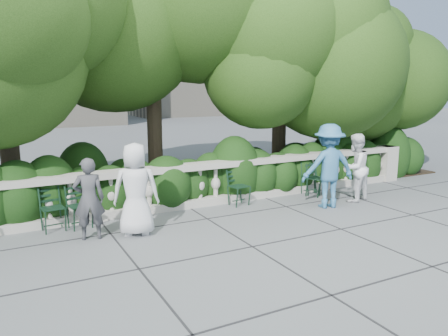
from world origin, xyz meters
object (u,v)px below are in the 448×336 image
chair_f (313,196)px  person_casual_man (355,168)px  chair_c (243,206)px  chair_b (56,233)px  chair_e (322,197)px  person_woman_grey (89,199)px  person_businessman (136,189)px  person_older_blue (329,166)px  chair_a (84,230)px

chair_f → person_casual_man: size_ratio=0.52×
chair_c → person_casual_man: 2.84m
chair_b → person_casual_man: person_casual_man is taller
chair_b → chair_e: (6.21, -0.21, 0.00)m
chair_b → person_woman_grey: 1.10m
chair_c → person_woman_grey: (-3.50, -0.57, 0.74)m
person_businessman → person_older_blue: (4.38, -0.19, 0.09)m
chair_b → person_woman_grey: person_woman_grey is taller
chair_b → person_older_blue: person_older_blue is taller
chair_a → chair_c: bearing=-11.5°
chair_a → person_businessman: size_ratio=0.49×
chair_a → person_casual_man: 6.24m
chair_e → person_older_blue: person_older_blue is taller
chair_a → chair_f: 5.57m
chair_a → chair_c: (3.53, -0.00, 0.00)m
person_woman_grey → chair_b: bearing=-40.9°
chair_c → chair_e: bearing=-11.5°
chair_f → person_woman_grey: 5.62m
person_casual_man → chair_b: bearing=-20.4°
chair_b → chair_c: (4.02, -0.06, 0.00)m
person_woman_grey → person_casual_man: (6.10, -0.24, 0.07)m
person_businessman → person_casual_man: 5.29m
person_businessman → person_woman_grey: size_ratio=1.16×
person_businessman → chair_e: bearing=-153.6°
person_casual_man → chair_c: bearing=-30.1°
chair_e → person_woman_grey: size_ratio=0.57×
chair_f → person_casual_man: 1.28m
chair_a → person_older_blue: bearing=-21.4°
chair_a → chair_b: bearing=161.9°
chair_a → person_older_blue: size_ratio=0.44×
chair_b → person_businessman: bearing=-38.0°
person_casual_man → person_older_blue: person_older_blue is taller
person_casual_man → chair_a: bearing=-20.4°
chair_a → chair_e: 5.73m
chair_a → chair_e: same height
chair_b → person_businessman: 1.77m
person_businessman → person_older_blue: 4.38m
person_businessman → person_casual_man: person_businessman is taller
person_businessman → person_older_blue: person_older_blue is taller
chair_a → chair_c: size_ratio=1.00×
chair_f → person_older_blue: (-0.35, -0.93, 0.95)m
chair_e → person_casual_man: (0.41, -0.66, 0.81)m
chair_b → chair_f: same height
person_woman_grey → person_casual_man: 6.11m
chair_a → person_casual_man: person_casual_man is taller
chair_c → person_woman_grey: person_woman_grey is taller
chair_a → person_older_blue: 5.39m
chair_b → chair_a: bearing=-14.1°
chair_a → chair_e: (5.72, -0.15, 0.00)m
chair_a → person_woman_grey: bearing=-98.2°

